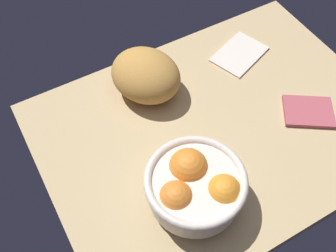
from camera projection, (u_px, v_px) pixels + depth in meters
The scene contains 5 objects.
ground_plane at pixel (217, 129), 92.59cm from camera, with size 77.00×56.32×3.00cm, color tan.
fruit_bowl at pixel (195, 186), 76.55cm from camera, with size 19.26×19.26×10.39cm.
bread_loaf at pixel (146, 75), 93.22cm from camera, with size 16.74×14.24×10.19cm, color #C0893F.
napkin_folded at pixel (308, 112), 92.96cm from camera, with size 11.02×8.50×1.00cm, color #AF4D57.
napkin_spare at pixel (239, 53), 103.67cm from camera, with size 13.57×9.34×0.99cm, color silver.
Camera 1 is at (-35.72, -40.58, 74.47)cm, focal length 43.95 mm.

